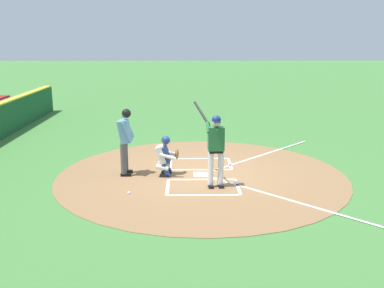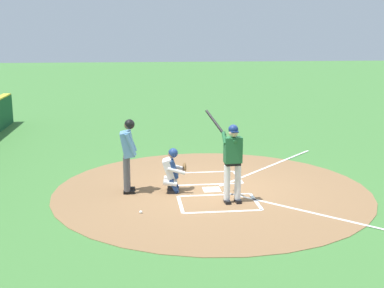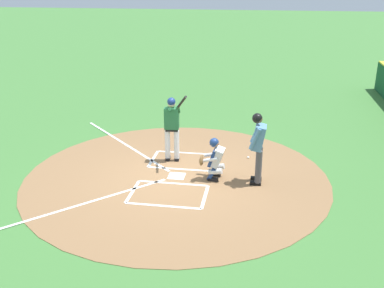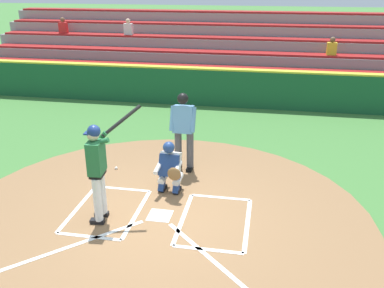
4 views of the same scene
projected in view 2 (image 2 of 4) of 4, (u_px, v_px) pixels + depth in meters
name	position (u px, v px, depth m)	size (l,w,h in m)	color
ground_plane	(212.00, 190.00, 12.84)	(120.00, 120.00, 0.00)	#427A38
dirt_circle	(212.00, 190.00, 12.84)	(8.00, 8.00, 0.01)	olive
home_plate_and_chalk	(245.00, 188.00, 12.94)	(7.93, 4.91, 0.01)	white
batter	(232.00, 157.00, 11.65)	(0.90, 0.77, 2.13)	white
catcher	(173.00, 169.00, 12.58)	(0.59, 0.65, 1.13)	black
plate_umpire	(128.00, 151.00, 12.41)	(0.59, 0.42, 1.86)	#4C4C51
baseball	(141.00, 212.00, 11.14)	(0.07, 0.07, 0.07)	white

